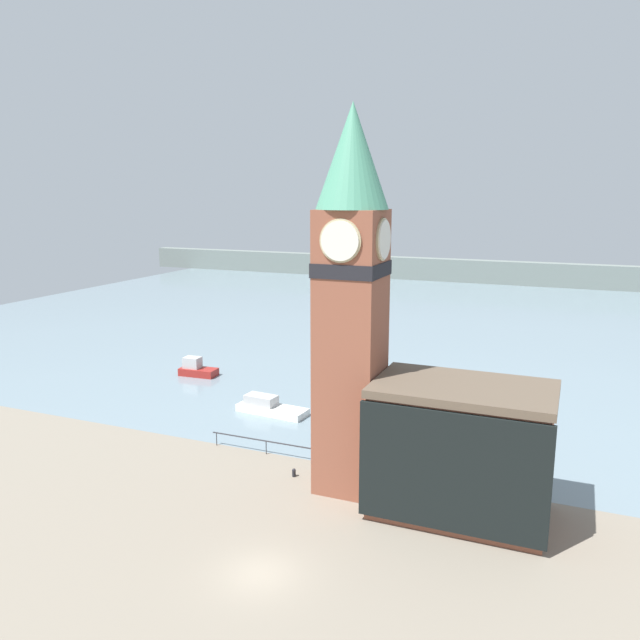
{
  "coord_description": "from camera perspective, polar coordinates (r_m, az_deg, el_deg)",
  "views": [
    {
      "loc": [
        14.06,
        -25.8,
        19.52
      ],
      "look_at": [
        -0.06,
        8.33,
        11.96
      ],
      "focal_mm": 35.0,
      "sensor_mm": 36.0,
      "label": 1
    }
  ],
  "objects": [
    {
      "name": "boat_far",
      "position": [
        69.31,
        -11.21,
        -4.41
      ],
      "size": [
        4.14,
        2.11,
        2.0
      ],
      "rotation": [
        0.0,
        0.0,
        0.06
      ],
      "color": "maroon",
      "rests_on": "water"
    },
    {
      "name": "pier_building",
      "position": [
        39.7,
        12.74,
        -11.52
      ],
      "size": [
        10.79,
        6.78,
        8.26
      ],
      "color": "brown",
      "rests_on": "ground_plane"
    },
    {
      "name": "pier_railing",
      "position": [
        48.33,
        -4.95,
        -11.09
      ],
      "size": [
        9.35,
        0.08,
        1.09
      ],
      "color": "#333338",
      "rests_on": "ground_plane"
    },
    {
      "name": "clock_tower",
      "position": [
        39.65,
        2.88,
        2.45
      ],
      "size": [
        4.55,
        4.55,
        24.93
      ],
      "color": "brown",
      "rests_on": "ground_plane"
    },
    {
      "name": "ground_plane",
      "position": [
        35.27,
        -5.49,
        -22.1
      ],
      "size": [
        160.0,
        160.0,
        0.0
      ],
      "primitive_type": "plane",
      "color": "gray"
    },
    {
      "name": "mooring_bollard_near",
      "position": [
        44.95,
        -2.4,
        -13.74
      ],
      "size": [
        0.27,
        0.27,
        0.59
      ],
      "color": "black",
      "rests_on": "ground_plane"
    },
    {
      "name": "boat_near",
      "position": [
        57.01,
        -4.69,
        -7.92
      ],
      "size": [
        6.72,
        2.77,
        1.52
      ],
      "rotation": [
        0.0,
        0.0,
        -0.09
      ],
      "color": "silver",
      "rests_on": "water"
    },
    {
      "name": "far_shoreline",
      "position": [
        141.47,
        16.65,
        4.16
      ],
      "size": [
        180.0,
        3.0,
        5.0
      ],
      "color": "slate",
      "rests_on": "water"
    },
    {
      "name": "water",
      "position": [
        102.6,
        14.19,
        0.23
      ],
      "size": [
        160.0,
        120.0,
        0.0
      ],
      "color": "gray",
      "rests_on": "ground_plane"
    }
  ]
}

